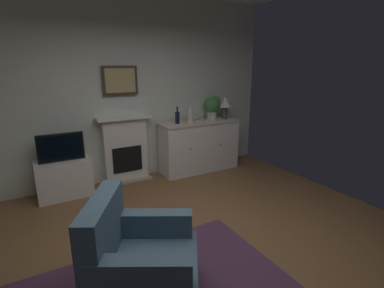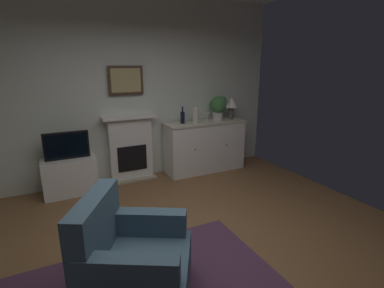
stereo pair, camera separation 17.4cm
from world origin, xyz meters
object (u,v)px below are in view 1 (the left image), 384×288
object	(u,v)px
wine_glass_center	(202,115)
wine_glass_right	(209,114)
sideboard_cabinet	(199,146)
wine_glass_left	(196,115)
tv_cabinet	(65,178)
potted_plant_small	(212,106)
table_lamp	(225,104)
wine_bottle	(177,117)
tv_set	(61,147)
vase_decorative	(190,115)
framed_picture	(120,81)
fireplace_unit	(125,149)
armchair	(139,261)

from	to	relation	value
wine_glass_center	wine_glass_right	bearing A→B (deg)	-18.67
sideboard_cabinet	wine_glass_center	bearing A→B (deg)	-30.34
wine_glass_left	tv_cabinet	bearing A→B (deg)	179.27
wine_glass_center	potted_plant_small	xyz separation A→B (m)	(0.26, 0.07, 0.13)
table_lamp	wine_bottle	xyz separation A→B (m)	(-0.97, 0.02, -0.17)
wine_bottle	tv_set	size ratio (longest dim) A/B	0.47
table_lamp	vase_decorative	world-z (taller)	table_lamp
wine_glass_right	vase_decorative	xyz separation A→B (m)	(-0.36, 0.01, 0.02)
table_lamp	framed_picture	bearing A→B (deg)	173.17
framed_picture	wine_bottle	bearing A→B (deg)	-12.93
fireplace_unit	table_lamp	world-z (taller)	table_lamp
framed_picture	wine_glass_center	bearing A→B (deg)	-10.26
sideboard_cabinet	vase_decorative	bearing A→B (deg)	-166.88
potted_plant_small	armchair	size ratio (longest dim) A/B	0.40
framed_picture	sideboard_cabinet	size ratio (longest dim) A/B	0.38
fireplace_unit	potted_plant_small	xyz separation A→B (m)	(1.61, -0.13, 0.62)
fireplace_unit	wine_bottle	bearing A→B (deg)	-10.12
wine_glass_right	armchair	distance (m)	3.27
fireplace_unit	wine_bottle	size ratio (longest dim) A/B	3.79
wine_glass_left	table_lamp	bearing A→B (deg)	1.23
framed_picture	fireplace_unit	bearing A→B (deg)	-90.00
framed_picture	wine_glass_right	distance (m)	1.61
armchair	sideboard_cabinet	bearing A→B (deg)	50.45
tv_cabinet	tv_set	size ratio (longest dim) A/B	1.21
sideboard_cabinet	wine_glass_left	bearing A→B (deg)	-169.58
wine_bottle	vase_decorative	world-z (taller)	wine_bottle
fireplace_unit	armchair	size ratio (longest dim) A/B	1.02
tv_cabinet	wine_glass_left	bearing A→B (deg)	-0.73
sideboard_cabinet	fireplace_unit	bearing A→B (deg)	172.32
sideboard_cabinet	table_lamp	bearing A→B (deg)	0.00
tv_set	tv_cabinet	bearing A→B (deg)	90.00
fireplace_unit	wine_glass_right	world-z (taller)	fireplace_unit
wine_glass_right	vase_decorative	size ratio (longest dim) A/B	0.59
framed_picture	wine_glass_center	world-z (taller)	framed_picture
framed_picture	wine_glass_center	distance (m)	1.51
sideboard_cabinet	wine_bottle	xyz separation A→B (m)	(-0.43, 0.02, 0.56)
sideboard_cabinet	tv_set	bearing A→B (deg)	-179.80
framed_picture	sideboard_cabinet	xyz separation A→B (m)	(1.31, -0.22, -1.19)
wine_glass_center	tv_cabinet	distance (m)	2.45
wine_glass_right	tv_set	size ratio (longest dim) A/B	0.27
fireplace_unit	framed_picture	world-z (taller)	framed_picture
table_lamp	wine_glass_center	world-z (taller)	table_lamp
fireplace_unit	tv_set	distance (m)	1.01
wine_glass_right	wine_glass_left	bearing A→B (deg)	168.05
framed_picture	wine_glass_center	size ratio (longest dim) A/B	3.33
framed_picture	wine_glass_right	xyz separation A→B (m)	(1.46, -0.28, -0.61)
tv_cabinet	armchair	bearing A→B (deg)	-83.35
armchair	framed_picture	bearing A→B (deg)	75.40
sideboard_cabinet	tv_set	size ratio (longest dim) A/B	2.35
sideboard_cabinet	tv_set	distance (m)	2.31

